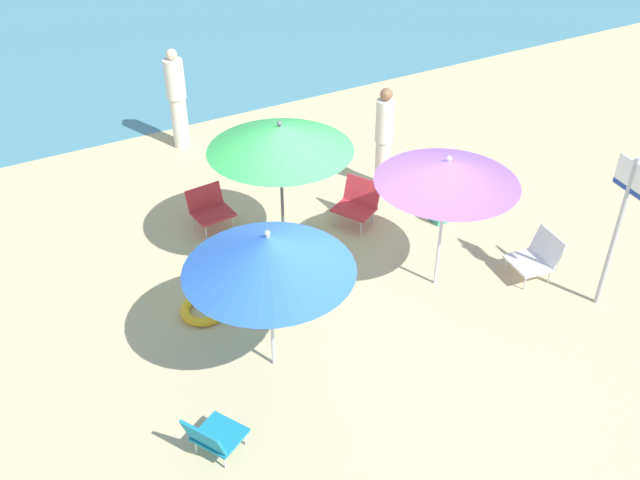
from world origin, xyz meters
name	(u,v)px	position (x,y,z in m)	size (l,w,h in m)	color
ground_plane	(354,285)	(0.00, 0.00, 0.00)	(40.00, 40.00, 0.00)	#CCB789
sea_water	(88,10)	(0.00, 13.54, 0.00)	(40.00, 16.00, 0.01)	teal
umbrella_purple	(448,172)	(0.93, -0.47, 1.65)	(1.72, 1.72, 1.85)	silver
umbrella_green	(280,138)	(-0.54, 0.94, 1.83)	(1.81, 1.81, 2.05)	#4C4C51
umbrella_blue	(268,253)	(-1.53, -0.75, 1.53)	(1.79, 1.79, 1.80)	silver
beach_chair_a	(358,201)	(0.82, 1.25, 0.35)	(0.72, 0.73, 0.65)	red
beach_chair_b	(537,256)	(2.16, -0.98, 0.31)	(0.62, 0.59, 0.61)	white
beach_chair_c	(213,436)	(-2.60, -1.60, 0.29)	(0.65, 0.63, 0.56)	teal
beach_chair_d	(209,207)	(-1.08, 2.22, 0.31)	(0.59, 0.58, 0.57)	red
person_a	(177,99)	(-0.55, 4.81, 0.88)	(0.32, 0.32, 1.74)	silver
person_b	(384,138)	(1.70, 1.94, 0.84)	(0.28, 0.28, 1.64)	silver
warning_sign	(622,212)	(2.46, -1.78, 1.33)	(0.10, 0.49, 2.03)	#ADADB2
swim_ring	(204,309)	(-1.89, 0.44, 0.06)	(0.59, 0.59, 0.11)	yellow
beach_bag	(440,211)	(1.88, 0.67, 0.17)	(0.21, 0.23, 0.35)	#389970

